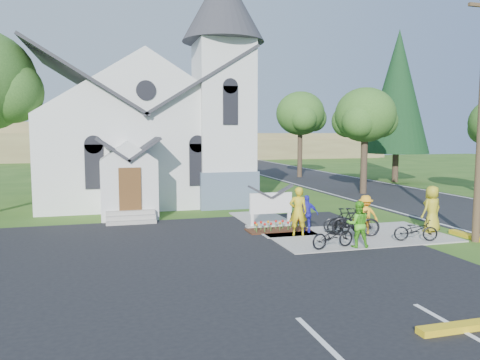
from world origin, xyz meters
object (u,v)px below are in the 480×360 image
object	(u,v)px
bike_0	(333,235)
cyclist_0	(298,211)
cyclist_2	(307,214)
cyclist_3	(365,215)
bike_2	(344,222)
cyclist_4	(432,209)
bike_1	(347,221)
church_sign	(271,204)
cyclist_1	(358,224)
bike_3	(356,222)
bike_4	(416,230)

from	to	relation	value
bike_0	cyclist_0	bearing A→B (deg)	-0.21
cyclist_2	cyclist_3	bearing A→B (deg)	173.57
bike_2	cyclist_2	bearing A→B (deg)	95.17
cyclist_2	cyclist_4	distance (m)	5.07
bike_1	cyclist_2	bearing A→B (deg)	63.34
bike_0	cyclist_3	world-z (taller)	cyclist_3
church_sign	cyclist_0	bearing A→B (deg)	-79.43
church_sign	cyclist_4	world-z (taller)	cyclist_4
cyclist_0	bike_0	distance (m)	2.30
cyclist_1	cyclist_3	world-z (taller)	cyclist_1
bike_3	cyclist_1	bearing A→B (deg)	174.98
bike_2	cyclist_1	bearing A→B (deg)	-176.13
church_sign	cyclist_3	size ratio (longest dim) A/B	1.38
bike_0	bike_3	xyz separation A→B (m)	(1.74, 1.50, 0.11)
bike_1	cyclist_3	size ratio (longest dim) A/B	1.11
bike_0	cyclist_3	xyz separation A→B (m)	(2.20, 1.54, 0.35)
church_sign	bike_4	distance (m)	5.98
cyclist_2	bike_2	xyz separation A→B (m)	(1.46, -0.43, -0.32)
cyclist_0	cyclist_1	bearing A→B (deg)	136.46
cyclist_0	bike_2	size ratio (longest dim) A/B	1.14
cyclist_3	cyclist_4	size ratio (longest dim) A/B	0.83
cyclist_0	bike_1	distance (m)	2.05
church_sign	cyclist_2	size ratio (longest dim) A/B	1.44
bike_4	cyclist_4	bearing A→B (deg)	-35.86
cyclist_0	cyclist_1	world-z (taller)	cyclist_0
bike_1	cyclist_2	world-z (taller)	cyclist_2
cyclist_1	bike_3	size ratio (longest dim) A/B	0.89
bike_0	bike_1	xyz separation A→B (m)	(1.59, 1.89, 0.08)
bike_3	cyclist_2	bearing A→B (deg)	76.38
bike_1	bike_3	size ratio (longest dim) A/B	0.96
cyclist_3	bike_3	xyz separation A→B (m)	(-0.45, -0.04, -0.24)
bike_4	church_sign	bearing A→B (deg)	63.89
bike_3	cyclist_4	xyz separation A→B (m)	(3.32, -0.21, 0.40)
cyclist_1	bike_1	xyz separation A→B (m)	(0.67, 1.98, -0.29)
cyclist_2	bike_2	bearing A→B (deg)	-174.12
bike_4	cyclist_1	bearing A→B (deg)	113.47
bike_1	bike_2	size ratio (longest dim) A/B	1.04
bike_1	cyclist_4	xyz separation A→B (m)	(3.48, -0.60, 0.42)
cyclist_4	bike_4	xyz separation A→B (m)	(-1.58, -1.15, -0.53)
bike_0	cyclist_4	bearing A→B (deg)	-85.82
cyclist_0	bike_1	size ratio (longest dim) A/B	1.09
bike_0	bike_4	xyz separation A→B (m)	(3.48, 0.14, -0.03)
cyclist_2	bike_4	xyz separation A→B (m)	(3.30, -2.49, -0.34)
cyclist_3	cyclist_2	bearing A→B (deg)	-18.45
cyclist_0	cyclist_2	distance (m)	0.74
bike_0	cyclist_4	xyz separation A→B (m)	(5.07, 1.29, 0.50)
bike_0	cyclist_3	size ratio (longest dim) A/B	1.07
bike_3	bike_2	bearing A→B (deg)	30.25
cyclist_0	bike_0	xyz separation A→B (m)	(0.38, -2.20, -0.52)
cyclist_0	cyclist_3	size ratio (longest dim) A/B	1.21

